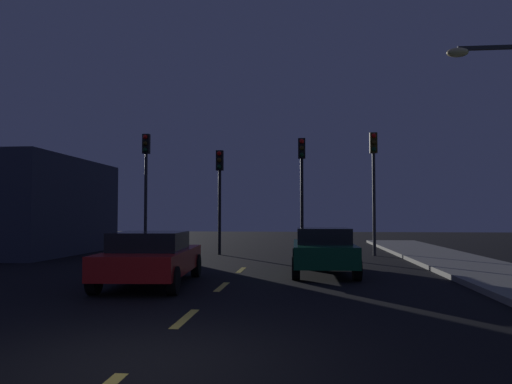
# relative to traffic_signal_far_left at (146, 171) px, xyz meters

# --- Properties ---
(ground_plane) EXTENTS (80.00, 80.00, 0.00)m
(ground_plane) POSITION_rel_traffic_signal_far_left_xyz_m (5.17, -9.29, -3.80)
(ground_plane) COLOR black
(lane_stripe_second) EXTENTS (0.16, 1.60, 0.01)m
(lane_stripe_second) POSITION_rel_traffic_signal_far_left_xyz_m (5.17, -13.69, -3.80)
(lane_stripe_second) COLOR #EACC4C
(lane_stripe_second) RESTS_ON ground_plane
(lane_stripe_third) EXTENTS (0.16, 1.60, 0.01)m
(lane_stripe_third) POSITION_rel_traffic_signal_far_left_xyz_m (5.17, -9.89, -3.80)
(lane_stripe_third) COLOR #EACC4C
(lane_stripe_third) RESTS_ON ground_plane
(lane_stripe_fourth) EXTENTS (0.16, 1.60, 0.01)m
(lane_stripe_fourth) POSITION_rel_traffic_signal_far_left_xyz_m (5.17, -6.09, -3.80)
(lane_stripe_fourth) COLOR #EACC4C
(lane_stripe_fourth) RESTS_ON ground_plane
(traffic_signal_far_left) EXTENTS (0.32, 0.38, 5.47)m
(traffic_signal_far_left) POSITION_rel_traffic_signal_far_left_xyz_m (0.00, 0.00, 0.00)
(traffic_signal_far_left) COLOR #2D2D30
(traffic_signal_far_left) RESTS_ON ground_plane
(traffic_signal_center_left) EXTENTS (0.32, 0.38, 4.68)m
(traffic_signal_center_left) POSITION_rel_traffic_signal_far_left_xyz_m (3.41, -0.00, -0.51)
(traffic_signal_center_left) COLOR black
(traffic_signal_center_left) RESTS_ON ground_plane
(traffic_signal_center_right) EXTENTS (0.32, 0.38, 5.17)m
(traffic_signal_center_right) POSITION_rel_traffic_signal_far_left_xyz_m (7.09, -0.00, -0.19)
(traffic_signal_center_right) COLOR black
(traffic_signal_center_right) RESTS_ON ground_plane
(traffic_signal_far_right) EXTENTS (0.32, 0.38, 5.38)m
(traffic_signal_far_right) POSITION_rel_traffic_signal_far_left_xyz_m (10.22, -0.00, -0.06)
(traffic_signal_far_right) COLOR #2D2D30
(traffic_signal_far_right) RESTS_ON ground_plane
(car_stopped_ahead) EXTENTS (1.94, 4.53, 1.38)m
(car_stopped_ahead) POSITION_rel_traffic_signal_far_left_xyz_m (7.76, -6.75, -3.08)
(car_stopped_ahead) COLOR #0F4C2D
(car_stopped_ahead) RESTS_ON ground_plane
(car_adjacent_lane) EXTENTS (2.26, 4.57, 1.35)m
(car_adjacent_lane) POSITION_rel_traffic_signal_far_left_xyz_m (3.31, -9.70, -3.09)
(car_adjacent_lane) COLOR #B21919
(car_adjacent_lane) RESTS_ON ground_plane
(storefront_left) EXTENTS (4.75, 8.61, 4.32)m
(storefront_left) POSITION_rel_traffic_signal_far_left_xyz_m (-5.21, -0.30, -1.64)
(storefront_left) COLOR #333847
(storefront_left) RESTS_ON ground_plane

